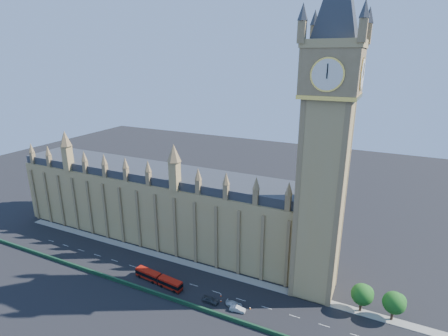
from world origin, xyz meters
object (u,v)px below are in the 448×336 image
at_px(car_grey, 211,300).
at_px(red_bus, 158,279).
at_px(car_white, 234,304).
at_px(car_silver, 238,309).

bearing_deg(car_grey, red_bus, 89.72).
bearing_deg(red_bus, car_grey, 2.94).
xyz_separation_m(red_bus, car_grey, (19.01, -1.06, -0.75)).
bearing_deg(car_grey, car_white, -75.38).
xyz_separation_m(car_grey, car_white, (6.86, 1.42, -0.11)).
height_order(red_bus, car_silver, red_bus).
distance_m(car_grey, car_white, 7.00).
height_order(car_silver, car_white, car_silver).
bearing_deg(car_white, car_silver, -133.82).
relative_size(car_silver, car_white, 0.92).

